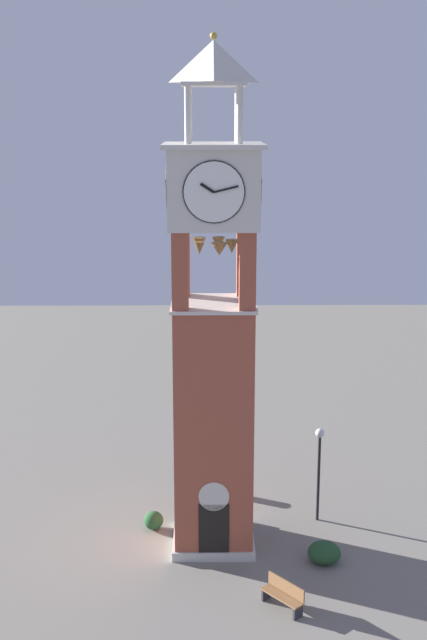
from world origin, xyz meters
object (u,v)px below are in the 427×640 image
object	(u,v)px
lamp_post	(319,457)
clock_tower	(214,348)
park_bench	(283,595)
trash_bin	(225,485)

from	to	relation	value
lamp_post	clock_tower	bearing A→B (deg)	-157.97
park_bench	lamp_post	xyz separation A→B (m)	(1.92, 6.08, 2.21)
lamp_post	trash_bin	xyz separation A→B (m)	(-3.66, 2.35, -2.30)
clock_tower	park_bench	distance (m)	8.71
clock_tower	trash_bin	bearing A→B (deg)	82.78
park_bench	trash_bin	distance (m)	8.61
clock_tower	park_bench	xyz separation A→B (m)	(2.25, -4.39, -7.18)
lamp_post	park_bench	bearing A→B (deg)	-107.53
clock_tower	trash_bin	distance (m)	8.33
lamp_post	trash_bin	world-z (taller)	lamp_post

